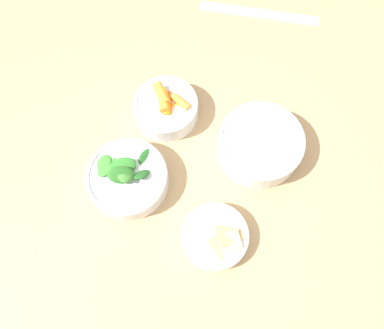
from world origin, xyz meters
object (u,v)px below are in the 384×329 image
at_px(bowl_carrots, 166,108).
at_px(bowl_cookies, 216,236).
at_px(bowl_beans_hotdog, 260,145).
at_px(ruler, 259,13).
at_px(bowl_greens, 127,177).

relative_size(bowl_carrots, bowl_cookies, 1.07).
distance_m(bowl_carrots, bowl_cookies, 0.32).
height_order(bowl_beans_hotdog, ruler, bowl_beans_hotdog).
bearing_deg(bowl_beans_hotdog, bowl_cookies, -115.01).
bearing_deg(bowl_cookies, bowl_greens, 148.38).
relative_size(bowl_carrots, ruler, 0.47).
bearing_deg(bowl_beans_hotdog, bowl_carrots, 157.84).
bearing_deg(bowl_cookies, bowl_carrots, 112.13).
xyz_separation_m(bowl_cookies, ruler, (0.11, 0.61, -0.02)).
xyz_separation_m(bowl_carrots, ruler, (0.23, 0.31, -0.03)).
xyz_separation_m(bowl_beans_hotdog, ruler, (0.02, 0.40, -0.03)).
height_order(bowl_cookies, ruler, bowl_cookies).
relative_size(bowl_greens, bowl_cookies, 1.26).
bearing_deg(bowl_carrots, bowl_greens, -113.27).
relative_size(bowl_beans_hotdog, bowl_cookies, 1.35).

